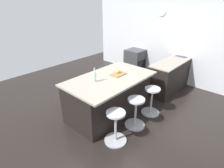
% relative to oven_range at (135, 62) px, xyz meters
% --- Properties ---
extents(ground_plane, '(7.77, 7.77, 0.00)m').
position_rel_oven_range_xyz_m(ground_plane, '(2.64, 0.98, -0.44)').
color(ground_plane, black).
extents(interior_partition_left, '(0.15, 5.79, 2.70)m').
position_rel_oven_range_xyz_m(interior_partition_left, '(-0.35, 0.98, 0.91)').
color(interior_partition_left, silver).
rests_on(interior_partition_left, ground_plane).
extents(sink_cabinet, '(2.48, 0.60, 1.19)m').
position_rel_oven_range_xyz_m(sink_cabinet, '(-0.00, 1.59, 0.02)').
color(sink_cabinet, black).
rests_on(sink_cabinet, ground_plane).
extents(oven_range, '(0.60, 0.61, 0.88)m').
position_rel_oven_range_xyz_m(oven_range, '(0.00, 0.00, 0.00)').
color(oven_range, '#38383D').
rests_on(oven_range, ground_plane).
extents(kitchen_island, '(2.05, 1.20, 0.94)m').
position_rel_oven_range_xyz_m(kitchen_island, '(2.54, 1.07, 0.04)').
color(kitchen_island, black).
rests_on(kitchen_island, ground_plane).
extents(stool_by_window, '(0.44, 0.44, 0.68)m').
position_rel_oven_range_xyz_m(stool_by_window, '(1.90, 1.84, -0.12)').
color(stool_by_window, '#B7B7BC').
rests_on(stool_by_window, ground_plane).
extents(stool_middle, '(0.44, 0.44, 0.68)m').
position_rel_oven_range_xyz_m(stool_middle, '(2.54, 1.84, -0.12)').
color(stool_middle, '#B7B7BC').
rests_on(stool_middle, ground_plane).
extents(stool_near_camera, '(0.44, 0.44, 0.68)m').
position_rel_oven_range_xyz_m(stool_near_camera, '(3.19, 1.84, -0.12)').
color(stool_near_camera, '#B7B7BC').
rests_on(stool_near_camera, ground_plane).
extents(cutting_board, '(0.36, 0.24, 0.02)m').
position_rel_oven_range_xyz_m(cutting_board, '(2.28, 1.12, 0.51)').
color(cutting_board, olive).
rests_on(cutting_board, kitchen_island).
extents(apple_yellow, '(0.09, 0.09, 0.09)m').
position_rel_oven_range_xyz_m(apple_yellow, '(2.25, 1.09, 0.57)').
color(apple_yellow, gold).
rests_on(apple_yellow, cutting_board).
extents(water_bottle, '(0.06, 0.06, 0.31)m').
position_rel_oven_range_xyz_m(water_bottle, '(2.92, 1.01, 0.62)').
color(water_bottle, silver).
rests_on(water_bottle, kitchen_island).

